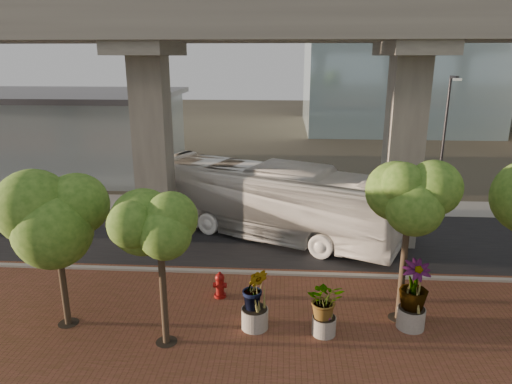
{
  "coord_description": "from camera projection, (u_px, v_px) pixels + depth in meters",
  "views": [
    {
      "loc": [
        0.47,
        -19.61,
        8.94
      ],
      "look_at": [
        -0.86,
        0.5,
        2.95
      ],
      "focal_mm": 32.0,
      "sensor_mm": 36.0,
      "label": 1
    }
  ],
  "objects": [
    {
      "name": "ground",
      "position": [
        274.0,
        256.0,
        21.33
      ],
      "size": [
        160.0,
        160.0,
        0.0
      ],
      "primitive_type": "plane",
      "color": "#3B372B",
      "rests_on": "ground"
    },
    {
      "name": "brick_plaza",
      "position": [
        266.0,
        366.0,
        13.67
      ],
      "size": [
        70.0,
        13.0,
        0.06
      ],
      "primitive_type": "cube",
      "color": "brown",
      "rests_on": "ground"
    },
    {
      "name": "asphalt_road",
      "position": [
        275.0,
        239.0,
        23.24
      ],
      "size": [
        90.0,
        8.0,
        0.04
      ],
      "primitive_type": "cube",
      "color": "black",
      "rests_on": "ground"
    },
    {
      "name": "curb_strip",
      "position": [
        272.0,
        274.0,
        19.4
      ],
      "size": [
        70.0,
        0.25,
        0.16
      ],
      "primitive_type": "cube",
      "color": "gray",
      "rests_on": "ground"
    },
    {
      "name": "far_sidewalk",
      "position": [
        277.0,
        205.0,
        28.5
      ],
      "size": [
        90.0,
        3.0,
        0.06
      ],
      "primitive_type": "cube",
      "color": "gray",
      "rests_on": "ground"
    },
    {
      "name": "transit_viaduct",
      "position": [
        277.0,
        94.0,
        21.17
      ],
      "size": [
        72.0,
        5.6,
        12.4
      ],
      "color": "gray",
      "rests_on": "ground"
    },
    {
      "name": "station_pavilion",
      "position": [
        34.0,
        130.0,
        36.99
      ],
      "size": [
        23.0,
        13.0,
        6.3
      ],
      "color": "#A7B7BE",
      "rests_on": "ground"
    },
    {
      "name": "transit_bus",
      "position": [
        266.0,
        200.0,
        23.29
      ],
      "size": [
        13.66,
        8.59,
        3.78
      ],
      "primitive_type": "imported",
      "rotation": [
        0.0,
        0.0,
        1.14
      ],
      "color": "silver",
      "rests_on": "ground"
    },
    {
      "name": "fire_hydrant",
      "position": [
        220.0,
        285.0,
        17.45
      ],
      "size": [
        0.52,
        0.46,
        1.03
      ],
      "color": "maroon",
      "rests_on": "ground"
    },
    {
      "name": "planter_front",
      "position": [
        325.0,
        302.0,
        14.9
      ],
      "size": [
        1.77,
        1.77,
        1.95
      ],
      "color": "gray",
      "rests_on": "ground"
    },
    {
      "name": "planter_right",
      "position": [
        414.0,
        288.0,
        15.18
      ],
      "size": [
        2.28,
        2.28,
        2.44
      ],
      "color": "#ACA99C",
      "rests_on": "ground"
    },
    {
      "name": "planter_left",
      "position": [
        255.0,
        292.0,
        15.2
      ],
      "size": [
        2.04,
        2.04,
        2.24
      ],
      "color": "#A9A499",
      "rests_on": "ground"
    },
    {
      "name": "street_tree_far_west",
      "position": [
        53.0,
        206.0,
        14.61
      ],
      "size": [
        4.0,
        4.0,
        6.12
      ],
      "color": "#433726",
      "rests_on": "ground"
    },
    {
      "name": "street_tree_near_west",
      "position": [
        159.0,
        225.0,
        13.64
      ],
      "size": [
        3.16,
        3.16,
        5.52
      ],
      "color": "#433726",
      "rests_on": "ground"
    },
    {
      "name": "street_tree_near_east",
      "position": [
        410.0,
        195.0,
        14.86
      ],
      "size": [
        3.46,
        3.46,
        6.15
      ],
      "color": "#433726",
      "rests_on": "ground"
    },
    {
      "name": "streetlamp_west",
      "position": [
        144.0,
        125.0,
        25.78
      ],
      "size": [
        0.45,
        1.31,
        9.01
      ],
      "color": "#2D2E32",
      "rests_on": "ground"
    },
    {
      "name": "streetlamp_east",
      "position": [
        445.0,
        137.0,
        25.37
      ],
      "size": [
        0.39,
        1.15,
        7.94
      ],
      "color": "#333338",
      "rests_on": "ground"
    }
  ]
}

